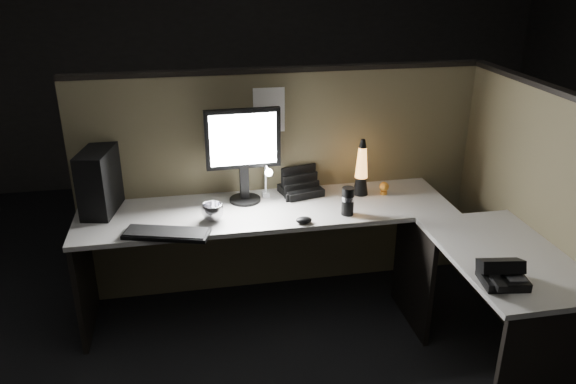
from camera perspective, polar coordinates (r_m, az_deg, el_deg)
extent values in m
plane|color=black|center=(3.38, 2.25, -17.04)|extent=(6.00, 6.00, 0.00)
plane|color=#282623|center=(5.61, -4.55, 14.49)|extent=(6.00, 0.00, 6.00)
cube|color=brown|center=(3.78, -0.70, 0.86)|extent=(2.66, 0.06, 1.50)
cube|color=brown|center=(3.55, 23.49, -2.67)|extent=(0.06, 1.66, 1.50)
cube|color=#BBB7B0|center=(3.47, -2.18, -1.87)|extent=(2.30, 0.60, 0.03)
cube|color=#BBB7B0|center=(3.18, 21.29, -6.09)|extent=(0.60, 1.00, 0.03)
cube|color=black|center=(3.68, -19.98, -8.31)|extent=(0.03, 0.55, 0.70)
cube|color=black|center=(3.05, 25.00, -16.34)|extent=(0.55, 0.03, 0.70)
cube|color=black|center=(3.61, 12.58, -7.98)|extent=(0.03, 0.55, 0.70)
cube|color=black|center=(3.55, -18.56, 1.11)|extent=(0.24, 0.40, 0.39)
cylinder|color=black|center=(3.57, -4.37, -0.77)|extent=(0.20, 0.20, 0.02)
cube|color=black|center=(3.55, -4.47, 1.11)|extent=(0.06, 0.05, 0.22)
cube|color=black|center=(3.45, -4.60, 5.42)|extent=(0.46, 0.05, 0.37)
cube|color=white|center=(3.43, -4.56, 5.32)|extent=(0.41, 0.02, 0.32)
cube|color=black|center=(3.20, -12.22, -4.17)|extent=(0.50, 0.28, 0.02)
ellipsoid|color=black|center=(3.27, 1.62, -2.88)|extent=(0.10, 0.07, 0.04)
cube|color=silver|center=(3.62, -2.27, -0.24)|extent=(0.04, 0.05, 0.03)
cylinder|color=silver|center=(3.58, -2.29, 1.41)|extent=(0.01, 0.01, 0.19)
cylinder|color=silver|center=(3.49, -2.16, 2.50)|extent=(0.01, 0.13, 0.01)
sphere|color=white|center=(3.42, -1.97, 1.99)|extent=(0.05, 0.05, 0.05)
cube|color=black|center=(3.66, 1.30, 0.19)|extent=(0.29, 0.27, 0.05)
cube|color=black|center=(3.62, 1.42, 0.55)|extent=(0.24, 0.07, 0.09)
cube|color=black|center=(3.70, 1.07, 1.74)|extent=(0.24, 0.07, 0.17)
cone|color=black|center=(3.68, 7.38, 0.66)|extent=(0.10, 0.10, 0.12)
cone|color=#FF9F43|center=(3.62, 7.51, 2.99)|extent=(0.08, 0.08, 0.20)
sphere|color=#9C6A16|center=(3.64, 7.46, 2.05)|extent=(0.04, 0.04, 0.04)
sphere|color=#9C6A16|center=(3.62, 7.52, 3.13)|extent=(0.03, 0.03, 0.03)
cone|color=black|center=(3.58, 7.62, 4.91)|extent=(0.05, 0.05, 0.05)
cylinder|color=black|center=(3.37, 6.09, -0.93)|extent=(0.08, 0.08, 0.17)
imported|color=#B8B7BE|center=(3.32, -7.67, -2.03)|extent=(0.14, 0.14, 0.10)
sphere|color=orange|center=(3.70, 9.73, 0.54)|extent=(0.06, 0.06, 0.06)
cube|color=white|center=(3.57, -1.94, 8.31)|extent=(0.20, 0.00, 0.29)
cube|color=black|center=(2.88, 20.99, -8.29)|extent=(0.23, 0.20, 0.04)
cube|color=black|center=(2.88, 20.79, -7.04)|extent=(0.22, 0.15, 0.09)
cube|color=black|center=(2.81, 20.43, -8.45)|extent=(0.07, 0.16, 0.03)
cube|color=#3F3F42|center=(2.87, 22.09, -8.00)|extent=(0.10, 0.10, 0.00)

